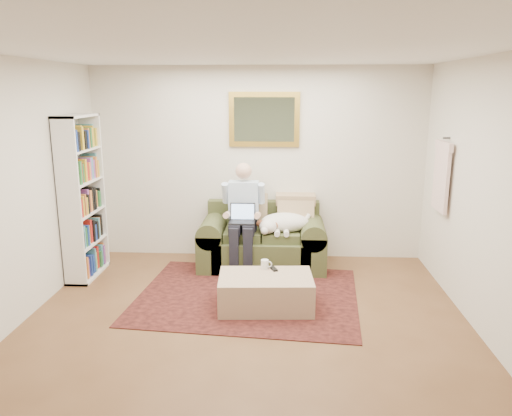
# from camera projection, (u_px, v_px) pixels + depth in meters

# --- Properties ---
(room_shell) EXTENTS (4.51, 5.00, 2.61)m
(room_shell) POSITION_uv_depth(u_px,v_px,m) (245.00, 197.00, 4.70)
(room_shell) COLOR brown
(room_shell) RESTS_ON ground
(rug) EXTENTS (2.61, 2.16, 0.01)m
(rug) POSITION_uv_depth(u_px,v_px,m) (248.00, 295.00, 5.67)
(rug) COLOR black
(rug) RESTS_ON room_shell
(sofa) EXTENTS (1.64, 0.83, 0.98)m
(sofa) POSITION_uv_depth(u_px,v_px,m) (262.00, 245.00, 6.58)
(sofa) COLOR #4C512B
(sofa) RESTS_ON room_shell
(seated_man) EXTENTS (0.54, 0.77, 1.38)m
(seated_man) POSITION_uv_depth(u_px,v_px,m) (243.00, 218.00, 6.35)
(seated_man) COLOR #8CAFD8
(seated_man) RESTS_ON sofa
(laptop) EXTENTS (0.32, 0.25, 0.23)m
(laptop) POSITION_uv_depth(u_px,v_px,m) (242.00, 217.00, 6.28)
(laptop) COLOR black
(laptop) RESTS_ON seated_man
(sleeping_dog) EXTENTS (0.67, 0.42, 0.25)m
(sleeping_dog) POSITION_uv_depth(u_px,v_px,m) (285.00, 222.00, 6.40)
(sleeping_dog) COLOR white
(sleeping_dog) RESTS_ON sofa
(ottoman) EXTENTS (1.03, 0.69, 0.36)m
(ottoman) POSITION_uv_depth(u_px,v_px,m) (266.00, 292.00, 5.33)
(ottoman) COLOR tan
(ottoman) RESTS_ON room_shell
(coffee_mug) EXTENTS (0.08, 0.08, 0.10)m
(coffee_mug) POSITION_uv_depth(u_px,v_px,m) (265.00, 264.00, 5.50)
(coffee_mug) COLOR white
(coffee_mug) RESTS_ON ottoman
(tv_remote) EXTENTS (0.10, 0.16, 0.02)m
(tv_remote) POSITION_uv_depth(u_px,v_px,m) (274.00, 269.00, 5.48)
(tv_remote) COLOR black
(tv_remote) RESTS_ON ottoman
(bookshelf) EXTENTS (0.28, 0.80, 2.00)m
(bookshelf) POSITION_uv_depth(u_px,v_px,m) (82.00, 198.00, 6.10)
(bookshelf) COLOR white
(bookshelf) RESTS_ON room_shell
(wall_mirror) EXTENTS (0.94, 0.04, 0.72)m
(wall_mirror) POSITION_uv_depth(u_px,v_px,m) (264.00, 119.00, 6.61)
(wall_mirror) COLOR gold
(wall_mirror) RESTS_ON room_shell
(hanging_shirt) EXTENTS (0.06, 0.52, 0.90)m
(hanging_shirt) POSITION_uv_depth(u_px,v_px,m) (442.00, 173.00, 5.77)
(hanging_shirt) COLOR #F8D4CD
(hanging_shirt) RESTS_ON room_shell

